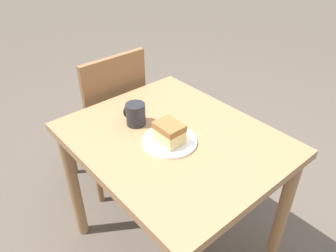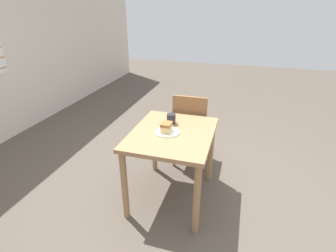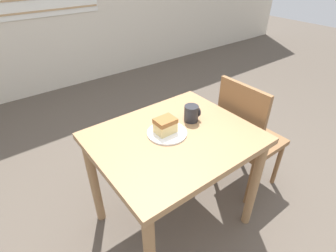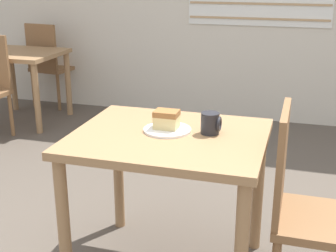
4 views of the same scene
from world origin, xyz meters
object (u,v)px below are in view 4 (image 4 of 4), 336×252
object	(u,v)px
chair_near_window	(304,205)
chair_far_opposite	(49,63)
coffee_mug	(211,123)
dining_table_near	(169,157)
dining_table_far	(22,65)
cake_slice	(167,119)
plate	(167,130)

from	to	relation	value
chair_near_window	chair_far_opposite	bearing A→B (deg)	46.96
chair_near_window	coffee_mug	world-z (taller)	chair_near_window
dining_table_near	dining_table_far	bearing A→B (deg)	136.70
chair_far_opposite	coffee_mug	size ratio (longest dim) A/B	9.11
dining_table_far	chair_far_opposite	size ratio (longest dim) A/B	0.82
dining_table_far	chair_near_window	world-z (taller)	chair_near_window
cake_slice	coffee_mug	size ratio (longest dim) A/B	1.13
dining_table_near	chair_near_window	bearing A→B (deg)	-4.29
plate	coffee_mug	bearing A→B (deg)	6.28
chair_near_window	cake_slice	bearing A→B (deg)	81.71
dining_table_near	chair_near_window	xyz separation A→B (m)	(0.66, -0.05, -0.14)
dining_table_far	coffee_mug	distance (m)	3.08
chair_near_window	cake_slice	distance (m)	0.76
dining_table_near	cake_slice	bearing A→B (deg)	118.40
coffee_mug	cake_slice	bearing A→B (deg)	-175.92
plate	cake_slice	bearing A→B (deg)	129.59
dining_table_near	dining_table_far	distance (m)	2.97
dining_table_far	chair_far_opposite	bearing A→B (deg)	90.99
chair_near_window	plate	size ratio (longest dim) A/B	4.04
dining_table_far	cake_slice	world-z (taller)	cake_slice
plate	dining_table_near	bearing A→B (deg)	-63.96
cake_slice	dining_table_near	bearing A→B (deg)	-61.60
plate	chair_far_opposite	bearing A→B (deg)	130.15
coffee_mug	chair_far_opposite	bearing A→B (deg)	133.09
dining_table_far	coffee_mug	world-z (taller)	coffee_mug
chair_far_opposite	plate	distance (m)	3.35
chair_far_opposite	chair_near_window	bearing A→B (deg)	145.50
chair_far_opposite	coffee_mug	distance (m)	3.47
chair_near_window	chair_far_opposite	distance (m)	3.87
chair_far_opposite	cake_slice	xyz separation A→B (m)	(2.14, -2.54, 0.32)
dining_table_near	plate	size ratio (longest dim) A/B	3.96
chair_far_opposite	plate	bearing A→B (deg)	138.68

